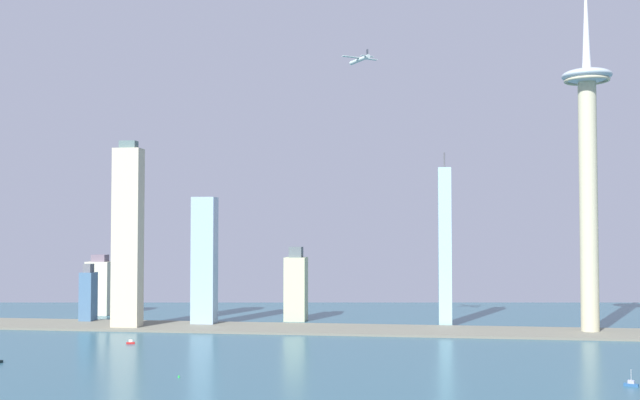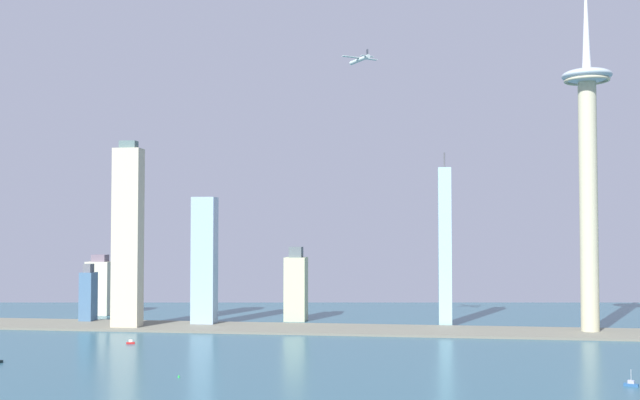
{
  "view_description": "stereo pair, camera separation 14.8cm",
  "coord_description": "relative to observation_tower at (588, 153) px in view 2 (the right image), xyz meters",
  "views": [
    {
      "loc": [
        44.15,
        -198.71,
        98.16
      ],
      "look_at": [
        -46.73,
        495.55,
        125.2
      ],
      "focal_mm": 42.12,
      "sensor_mm": 36.0,
      "label": 1
    },
    {
      "loc": [
        44.3,
        -198.69,
        98.16
      ],
      "look_at": [
        -46.73,
        495.55,
        125.2
      ],
      "focal_mm": 42.12,
      "sensor_mm": 36.0,
      "label": 2
    }
  ],
  "objects": [
    {
      "name": "boat_2",
      "position": [
        -404.38,
        -118.62,
        -169.2
      ],
      "size": [
        7.34,
        4.34,
        3.61
      ],
      "rotation": [
        0.0,
        0.0,
        3.45
      ],
      "color": "red",
      "rests_on": "ground"
    },
    {
      "name": "waterfront_pier",
      "position": [
        -204.43,
        -10.77,
        -169.49
      ],
      "size": [
        884.92,
        74.81,
        2.02
      ],
      "primitive_type": "cube",
      "color": "#686759",
      "rests_on": "ground"
    },
    {
      "name": "skyscraper_1",
      "position": [
        -290.72,
        61.01,
        -134.46
      ],
      "size": [
        22.58,
        25.63,
        78.91
      ],
      "color": "#B0BB8F",
      "rests_on": "ground"
    },
    {
      "name": "boat_0",
      "position": [
        -28.97,
        -243.9,
        -169.07
      ],
      "size": [
        9.01,
        6.3,
        10.6
      ],
      "rotation": [
        0.0,
        0.0,
        5.83
      ],
      "color": "#234E7F",
      "rests_on": "ground"
    },
    {
      "name": "skyscraper_2",
      "position": [
        -377.4,
        10.73,
        -105.15
      ],
      "size": [
        23.54,
        19.78,
        130.71
      ],
      "color": "#8FACC3",
      "rests_on": "ground"
    },
    {
      "name": "skyscraper_5",
      "position": [
        -504.71,
        16.4,
        -142.49
      ],
      "size": [
        13.56,
        17.04,
        61.43
      ],
      "color": "#406385",
      "rests_on": "ground"
    },
    {
      "name": "observation_tower",
      "position": [
        0.0,
        0.0,
        0.0
      ],
      "size": [
        46.55,
        46.55,
        350.01
      ],
      "color": "#B7B28F",
      "rests_on": "ground"
    },
    {
      "name": "airplane",
      "position": [
        -213.55,
        -48.34,
        84.58
      ],
      "size": [
        32.36,
        31.41,
        8.63
      ],
      "rotation": [
        0.0,
        0.0,
        2.17
      ],
      "color": "#AEC0BC"
    },
    {
      "name": "skyscraper_0",
      "position": [
        -522.76,
        85.82,
        -138.64
      ],
      "size": [
        27.12,
        22.5,
        68.61
      ],
      "color": "beige",
      "rests_on": "ground"
    },
    {
      "name": "skyscraper_4",
      "position": [
        -133.33,
        39.66,
        -90.13
      ],
      "size": [
        12.92,
        20.78,
        176.46
      ],
      "color": "#95C2CC",
      "rests_on": "ground"
    },
    {
      "name": "skyscraper_6",
      "position": [
        -445.56,
        -24.63,
        -80.06
      ],
      "size": [
        27.34,
        17.66,
        185.6
      ],
      "color": "#BDB395",
      "rests_on": "ground"
    },
    {
      "name": "channel_buoy_0",
      "position": [
        -317.75,
        -252.83,
        -169.64
      ],
      "size": [
        1.66,
        1.66,
        1.71
      ],
      "primitive_type": "cone",
      "color": "green",
      "rests_on": "ground"
    }
  ]
}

